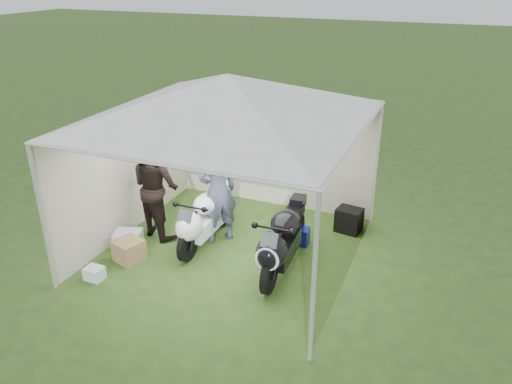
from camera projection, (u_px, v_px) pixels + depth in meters
ground at (231, 250)px, 8.55m from camera, size 80.00×80.00×0.00m
canopy_tent at (229, 102)px, 7.51m from camera, size 5.66×5.66×3.00m
motorcycle_white at (203, 218)px, 8.51m from camera, size 0.42×1.87×0.92m
motorcycle_black at (282, 240)px, 7.73m from camera, size 0.50×2.03×1.00m
paddock_stand at (297, 235)px, 8.69m from camera, size 0.42×0.27×0.31m
person_dark_jacket at (156, 186)px, 8.70m from camera, size 1.10×0.98×1.86m
person_blue_jacket at (218, 191)px, 8.48m from camera, size 0.78×0.81×1.88m
equipment_box at (349, 220)px, 9.07m from camera, size 0.49×0.42×0.44m
crate_0 at (128, 239)px, 8.56m from camera, size 0.54×0.48×0.30m
crate_1 at (129, 251)px, 8.17m from camera, size 0.51×0.51×0.37m
crate_2 at (94, 273)px, 7.71m from camera, size 0.28×0.23×0.20m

